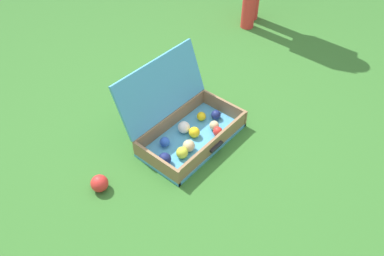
% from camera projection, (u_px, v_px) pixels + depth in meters
% --- Properties ---
extents(ground_plane, '(16.00, 16.00, 0.00)m').
position_uv_depth(ground_plane, '(194.00, 139.00, 2.44)').
color(ground_plane, '#336B28').
extents(open_suitcase, '(0.67, 0.52, 0.48)m').
position_uv_depth(open_suitcase, '(184.00, 124.00, 2.39)').
color(open_suitcase, '#4799C6').
rests_on(open_suitcase, ground).
extents(stray_ball_on_grass, '(0.10, 0.10, 0.10)m').
position_uv_depth(stray_ball_on_grass, '(99.00, 183.00, 2.12)').
color(stray_ball_on_grass, red).
rests_on(stray_ball_on_grass, ground).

